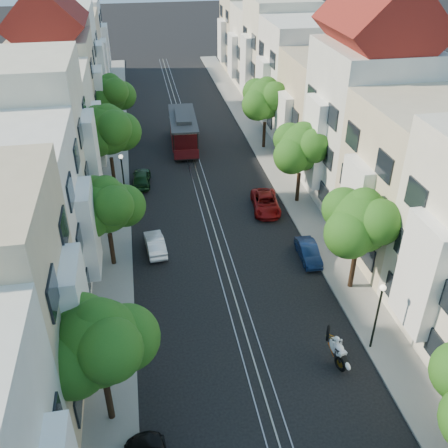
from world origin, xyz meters
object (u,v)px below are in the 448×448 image
lamp_west (123,172)px  cable_car (183,129)px  tree_w_b (107,207)px  sportbike_rider (336,348)px  tree_e_d (266,100)px  tree_e_c (302,149)px  parked_car_e_mid (308,252)px  tree_w_c (109,131)px  tree_e_b (362,223)px  tree_w_d (111,95)px  lamp_east (379,307)px  parked_car_w_mid (155,244)px  tree_w_a (100,344)px  parked_car_w_far (141,178)px  parked_car_e_far (266,203)px

lamp_west → cable_car: size_ratio=0.51×
tree_w_b → sportbike_rider: 15.78m
tree_e_d → sportbike_rider: size_ratio=3.21×
tree_e_c → parked_car_e_mid: size_ratio=1.98×
sportbike_rider → tree_w_c: bearing=101.9°
tree_e_d → sportbike_rider: (-3.21, -27.59, -3.87)m
tree_e_b → tree_w_d: (-14.40, 27.00, -0.13)m
lamp_east → cable_car: 29.52m
tree_w_b → parked_car_w_mid: tree_w_b is taller
tree_e_b → tree_w_b: 15.25m
cable_car → tree_w_b: bearing=-107.0°
tree_w_b → tree_w_c: bearing=90.0°
tree_w_c → tree_w_b: bearing=-90.0°
tree_w_d → parked_car_e_mid: bearing=-61.7°
tree_e_d → parked_car_e_mid: size_ratio=2.08×
lamp_west → parked_car_w_mid: (1.90, -6.89, -2.28)m
parked_car_e_mid → parked_car_w_mid: bearing=167.3°
lamp_west → tree_e_c: bearing=-8.5°
tree_w_b → sportbike_rider: size_ratio=2.94×
sportbike_rider → lamp_east: bearing=-0.2°
tree_e_d → parked_car_e_mid: bearing=-95.1°
tree_w_a → parked_car_w_far: tree_w_a is taller
lamp_east → cable_car: lamp_east is taller
tree_w_d → lamp_west: (0.84, -13.98, -1.75)m
tree_e_b → parked_car_e_mid: 5.64m
tree_e_b → tree_w_a: same height
lamp_west → parked_car_w_far: (1.36, 3.23, -2.21)m
tree_w_b → cable_car: size_ratio=0.77×
cable_car → parked_car_e_mid: (6.10, -20.34, -1.28)m
tree_w_c → cable_car: 10.70m
tree_e_b → tree_w_c: size_ratio=0.94×
tree_w_b → tree_w_d: 22.00m
tree_w_c → lamp_west: (0.84, -2.98, -2.22)m
lamp_east → parked_car_e_far: 15.49m
sportbike_rider → cable_car: cable_car is taller
cable_car → parked_car_e_far: size_ratio=1.89×
tree_w_a → tree_w_b: (-0.00, 12.00, -0.34)m
tree_e_b → cable_car: bearing=108.1°
cable_car → parked_car_w_mid: bearing=-100.0°
cable_car → parked_car_w_mid: (-3.90, -17.60, -1.26)m
sportbike_rider → parked_car_e_mid: 9.12m
tree_e_c → parked_car_e_far: 4.98m
tree_e_d → parked_car_w_mid: tree_e_d is taller
tree_w_b → tree_w_d: size_ratio=0.96×
tree_e_c → parked_car_w_mid: bearing=-157.4°
tree_w_a → cable_car: (6.64, 30.73, -2.91)m
cable_car → parked_car_w_far: size_ratio=2.18×
tree_w_b → parked_car_w_far: size_ratio=1.69×
tree_w_b → tree_w_c: 11.02m
parked_car_w_far → tree_e_b: bearing=131.1°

